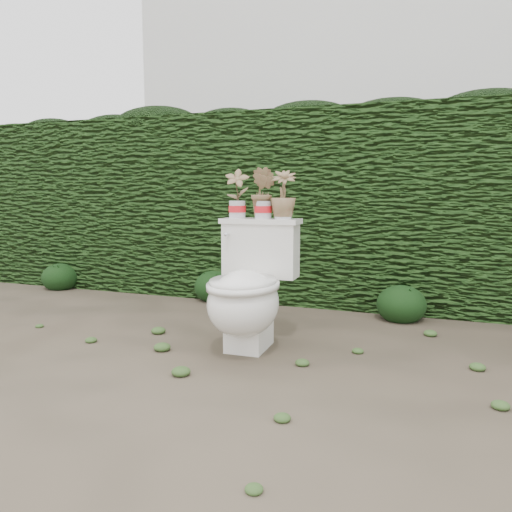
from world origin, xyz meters
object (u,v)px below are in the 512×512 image
(potted_plant_left, at_px, (237,195))
(potted_plant_center, at_px, (263,194))
(potted_plant_right, at_px, (283,196))
(toilet, at_px, (248,291))

(potted_plant_left, relative_size, potted_plant_center, 0.99)
(potted_plant_right, bearing_deg, potted_plant_center, 167.40)
(potted_plant_right, bearing_deg, toilet, -133.73)
(potted_plant_center, relative_size, potted_plant_right, 1.06)
(toilet, relative_size, potted_plant_center, 2.57)
(toilet, xyz_separation_m, potted_plant_right, (0.14, 0.24, 0.56))
(toilet, bearing_deg, potted_plant_right, 58.87)
(potted_plant_left, bearing_deg, potted_plant_center, -12.65)
(toilet, distance_m, potted_plant_right, 0.63)
(potted_plant_left, xyz_separation_m, potted_plant_center, (0.17, 0.00, 0.00))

